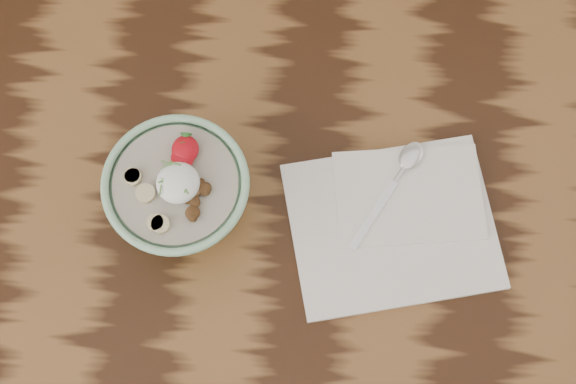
% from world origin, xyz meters
% --- Properties ---
extents(table, '(1.60, 0.90, 0.75)m').
position_xyz_m(table, '(0.00, 0.00, 0.66)').
color(table, black).
rests_on(table, ground).
extents(breakfast_bowl, '(0.17, 0.17, 0.12)m').
position_xyz_m(breakfast_bowl, '(-0.15, 0.09, 0.81)').
color(breakfast_bowl, '#91C39B').
rests_on(breakfast_bowl, table).
extents(napkin, '(0.29, 0.25, 0.02)m').
position_xyz_m(napkin, '(0.11, 0.08, 0.76)').
color(napkin, white).
rests_on(napkin, table).
extents(spoon, '(0.10, 0.15, 0.01)m').
position_xyz_m(spoon, '(0.12, 0.14, 0.77)').
color(spoon, silver).
rests_on(spoon, napkin).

